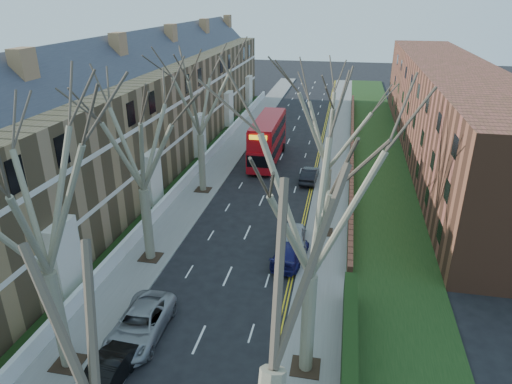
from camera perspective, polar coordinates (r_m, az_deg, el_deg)
The scene contains 17 objects.
pavement_left at distance 52.33m, azimuth -3.34°, elevation 4.89°, with size 3.00×102.00×0.12m, color slate.
pavement_right at distance 50.79m, azimuth 9.92°, elevation 3.99°, with size 3.00×102.00×0.12m, color slate.
terrace_left at distance 46.20m, azimuth -15.36°, elevation 8.65°, with size 9.70×78.00×13.60m.
flats_right at distance 54.37m, azimuth 22.75°, elevation 9.23°, with size 13.97×54.00×10.00m.
front_wall_left at distance 45.40m, azimuth -7.88°, elevation 2.50°, with size 0.30×78.00×1.00m.
grass_verge_right at distance 50.90m, azimuth 15.00°, elevation 3.68°, with size 6.00×102.00×0.06m.
tree_left_mid at distance 20.68m, azimuth -26.35°, elevation 0.72°, with size 10.50×10.50×14.71m.
tree_left_far at distance 28.84m, azimuth -14.65°, elevation 7.73°, with size 10.15×10.15×14.22m.
tree_left_dist at distance 39.63m, azimuth -7.27°, elevation 12.91°, with size 10.50×10.50×14.71m.
tree_right_mid at distance 18.44m, azimuth 7.46°, elevation 0.49°, with size 10.50×10.50×14.71m.
tree_right_far at distance 31.88m, azimuth 9.38°, elevation 9.64°, with size 10.15×10.15×14.22m.
double_decker_bus at distance 49.36m, azimuth 1.47°, elevation 6.45°, with size 2.83×10.96×4.58m.
car_left_mid at distance 23.43m, azimuth -18.46°, elevation -21.14°, with size 1.46×4.18×1.38m, color black.
car_left_far at distance 25.74m, azimuth -14.26°, elevation -15.69°, with size 2.47×5.36×1.49m, color gray.
car_right_near at distance 31.20m, azimuth 4.28°, elevation -7.49°, with size 1.90×4.68×1.36m, color #181855.
car_right_mid at distance 32.89m, azimuth 4.73°, elevation -5.58°, with size 1.82×4.53×1.54m, color #9C9FA4.
car_right_far at distance 44.36m, azimuth 6.69°, elevation 2.15°, with size 1.46×4.19×1.38m, color black.
Camera 1 is at (6.63, -8.98, 16.70)m, focal length 32.00 mm.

